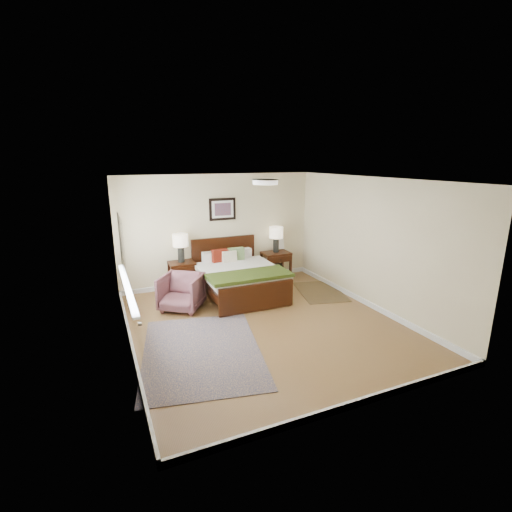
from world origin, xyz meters
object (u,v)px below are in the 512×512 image
nightstand_right (276,263)px  rug_persian (202,351)px  bed (238,273)px  lamp_right (276,235)px  nightstand_left (182,268)px  lamp_left (180,243)px  armchair (181,292)px

nightstand_right → rug_persian: 3.82m
bed → lamp_right: (1.26, 0.74, 0.57)m
nightstand_left → lamp_left: lamp_left is taller
lamp_left → rug_persian: lamp_left is taller
lamp_left → nightstand_left: bearing=-90.0°
nightstand_left → lamp_left: (-0.00, 0.02, 0.55)m
lamp_left → armchair: size_ratio=0.80×
armchair → bed: bearing=47.9°
nightstand_right → lamp_right: bearing=90.0°
lamp_left → armchair: bearing=-103.4°
lamp_right → rug_persian: 3.96m
bed → nightstand_left: bed is taller
nightstand_left → armchair: armchair is taller
lamp_right → nightstand_left: bearing=-179.5°
bed → lamp_left: (-1.03, 0.74, 0.59)m
lamp_right → armchair: lamp_right is taller
lamp_left → lamp_right: lamp_left is taller
armchair → rug_persian: bearing=-58.1°
bed → lamp_right: lamp_right is taller
nightstand_left → nightstand_right: size_ratio=1.01×
lamp_right → armchair: bearing=-157.8°
rug_persian → bed: bearing=67.6°
nightstand_right → lamp_right: lamp_right is taller
nightstand_left → lamp_right: 2.35m
bed → nightstand_left: bearing=145.1°
lamp_left → armchair: (-0.25, -1.03, -0.73)m
nightstand_right → lamp_right: (-0.00, 0.01, 0.68)m
lamp_left → nightstand_right: bearing=-0.3°
nightstand_left → nightstand_right: bearing=0.2°
bed → nightstand_right: 1.46m
rug_persian → lamp_left: bearing=94.5°
nightstand_left → lamp_left: bearing=90.0°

